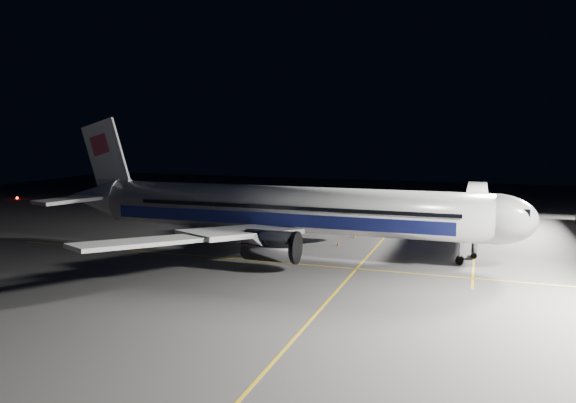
% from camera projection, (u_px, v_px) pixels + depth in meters
% --- Properties ---
extents(ground, '(200.00, 200.00, 0.00)m').
position_uv_depth(ground, '(287.00, 251.00, 69.63)').
color(ground, '#4C4C4F').
rests_on(ground, ground).
extents(guide_line_main, '(0.25, 80.00, 0.01)m').
position_uv_depth(guide_line_main, '(367.00, 257.00, 66.41)').
color(guide_line_main, gold).
rests_on(guide_line_main, ground).
extents(guide_line_cross, '(70.00, 0.25, 0.01)m').
position_uv_depth(guide_line_cross, '(270.00, 262.00, 64.00)').
color(guide_line_cross, gold).
rests_on(guide_line_cross, ground).
extents(guide_line_side, '(0.25, 40.00, 0.01)m').
position_uv_depth(guide_line_side, '(475.00, 247.00, 71.93)').
color(guide_line_side, gold).
rests_on(guide_line_side, ground).
extents(airliner, '(61.48, 54.22, 16.64)m').
position_uv_depth(airliner, '(279.00, 210.00, 69.30)').
color(airliner, silver).
rests_on(airliner, ground).
extents(jet_bridge, '(3.60, 34.40, 6.30)m').
position_uv_depth(jet_bridge, '(477.00, 204.00, 78.90)').
color(jet_bridge, '#B2B2B7').
rests_on(jet_bridge, ground).
extents(baggage_tug, '(2.89, 2.37, 2.01)m').
position_uv_depth(baggage_tug, '(298.00, 223.00, 84.98)').
color(baggage_tug, black).
rests_on(baggage_tug, ground).
extents(safety_cone_a, '(0.34, 0.34, 0.51)m').
position_uv_depth(safety_cone_a, '(338.00, 244.00, 72.77)').
color(safety_cone_a, orange).
rests_on(safety_cone_a, ground).
extents(safety_cone_b, '(0.41, 0.41, 0.62)m').
position_uv_depth(safety_cone_b, '(354.00, 235.00, 78.38)').
color(safety_cone_b, orange).
rests_on(safety_cone_b, ground).
extents(safety_cone_c, '(0.43, 0.43, 0.64)m').
position_uv_depth(safety_cone_c, '(290.00, 237.00, 77.05)').
color(safety_cone_c, orange).
rests_on(safety_cone_c, ground).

